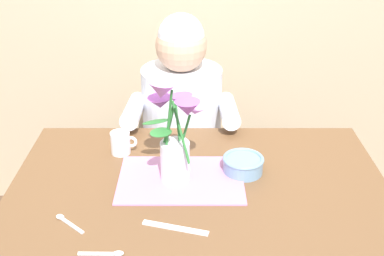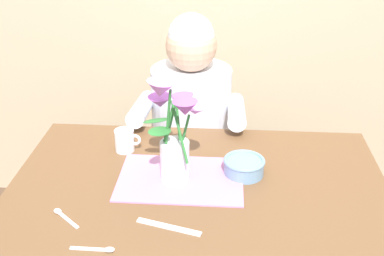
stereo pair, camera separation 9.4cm
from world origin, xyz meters
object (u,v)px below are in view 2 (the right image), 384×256
object	(u,v)px
seated_person	(191,141)
flower_vase	(175,129)
ceramic_bowl	(244,166)
tea_cup	(125,140)
dinner_knife	(169,227)

from	to	relation	value
seated_person	flower_vase	bearing A→B (deg)	-86.92
seated_person	ceramic_bowl	distance (m)	0.61
flower_vase	tea_cup	distance (m)	0.30
ceramic_bowl	dinner_knife	xyz separation A→B (m)	(-0.21, -0.29, -0.03)
seated_person	dinner_knife	world-z (taller)	seated_person
ceramic_bowl	tea_cup	world-z (taller)	tea_cup
flower_vase	ceramic_bowl	bearing A→B (deg)	12.33
flower_vase	tea_cup	size ratio (longest dim) A/B	3.87
ceramic_bowl	dinner_knife	world-z (taller)	ceramic_bowl
dinner_knife	ceramic_bowl	bearing A→B (deg)	69.65
flower_vase	tea_cup	xyz separation A→B (m)	(-0.20, 0.17, -0.14)
flower_vase	dinner_knife	world-z (taller)	flower_vase
seated_person	flower_vase	distance (m)	0.68
flower_vase	seated_person	bearing A→B (deg)	89.13
seated_person	ceramic_bowl	size ratio (longest dim) A/B	8.35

